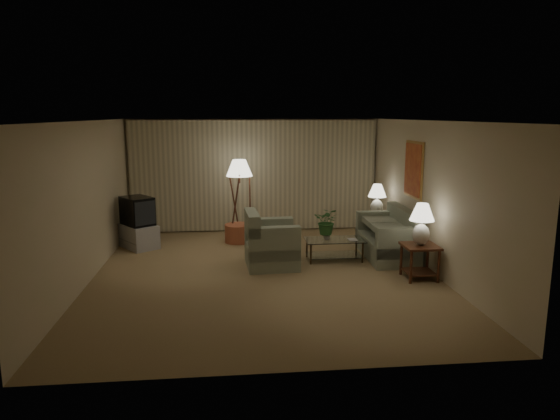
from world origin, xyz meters
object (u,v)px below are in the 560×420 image
object	(u,v)px
coffee_table	(334,246)
floor_lamp	(240,198)
vase	(327,236)
ottoman	(238,233)
side_table_near	(420,255)
table_lamp_near	(422,221)
sofa	(387,238)
table_lamp_far	(377,197)
tv_cabinet	(139,236)
armchair	(272,245)
crt_tv	(137,211)
side_table_far	(376,224)

from	to	relation	value
coffee_table	floor_lamp	world-z (taller)	floor_lamp
vase	ottoman	bearing A→B (deg)	136.48
side_table_near	table_lamp_near	xyz separation A→B (m)	(-0.00, 0.00, 0.61)
sofa	floor_lamp	world-z (taller)	floor_lamp
table_lamp_near	vase	world-z (taller)	table_lamp_near
side_table_near	ottoman	world-z (taller)	side_table_near
table_lamp_far	floor_lamp	distance (m)	3.07
sofa	tv_cabinet	size ratio (longest dim) A/B	1.71
table_lamp_far	coffee_table	xyz separation A→B (m)	(-1.23, -1.35, -0.73)
side_table_near	table_lamp_near	world-z (taller)	table_lamp_near
tv_cabinet	ottoman	xyz separation A→B (m)	(2.13, 0.25, -0.05)
table_lamp_near	ottoman	bearing A→B (deg)	137.11
coffee_table	floor_lamp	distance (m)	2.68
armchair	side_table_near	xyz separation A→B (m)	(2.48, -0.99, 0.00)
armchair	ottoman	world-z (taller)	armchair
crt_tv	ottoman	world-z (taller)	crt_tv
armchair	floor_lamp	distance (m)	2.28
tv_cabinet	side_table_near	bearing A→B (deg)	27.07
floor_lamp	vase	xyz separation A→B (m)	(1.64, -1.89, -0.46)
table_lamp_far	ottoman	size ratio (longest dim) A/B	1.15
armchair	table_lamp_near	distance (m)	2.74
table_lamp_far	sofa	bearing A→B (deg)	-96.84
coffee_table	tv_cabinet	size ratio (longest dim) A/B	1.11
side_table_near	vase	xyz separation A→B (m)	(-1.38, 1.25, 0.07)
table_lamp_near	sofa	bearing A→B (deg)	96.34
sofa	table_lamp_far	size ratio (longest dim) A/B	2.55
sofa	tv_cabinet	distance (m)	5.20
armchair	table_lamp_near	bearing A→B (deg)	-114.88
tv_cabinet	floor_lamp	size ratio (longest dim) A/B	0.57
crt_tv	vase	world-z (taller)	crt_tv
armchair	crt_tv	size ratio (longest dim) A/B	1.27
coffee_table	ottoman	size ratio (longest dim) A/B	1.90
sofa	side_table_far	distance (m)	1.26
sofa	side_table_near	distance (m)	1.36
sofa	side_table_near	xyz separation A→B (m)	(0.15, -1.35, 0.03)
armchair	table_lamp_far	bearing A→B (deg)	-60.19
sofa	table_lamp_far	bearing A→B (deg)	174.38
crt_tv	ottoman	distance (m)	2.23
coffee_table	crt_tv	world-z (taller)	crt_tv
side_table_far	table_lamp_near	size ratio (longest dim) A/B	0.83
crt_tv	vase	size ratio (longest dim) A/B	5.90
table_lamp_far	ottoman	world-z (taller)	table_lamp_far
table_lamp_near	vase	size ratio (longest dim) A/B	5.01
side_table_near	floor_lamp	distance (m)	4.39
table_lamp_far	floor_lamp	size ratio (longest dim) A/B	0.38
armchair	table_lamp_near	xyz separation A→B (m)	(2.48, -0.99, 0.61)
table_lamp_near	table_lamp_far	distance (m)	2.60
sofa	coffee_table	bearing A→B (deg)	-83.51
crt_tv	table_lamp_far	bearing A→B (deg)	53.63
side_table_far	vase	size ratio (longest dim) A/B	4.15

